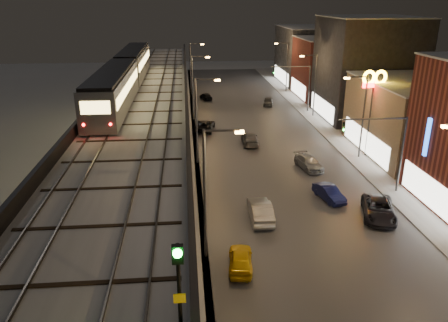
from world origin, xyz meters
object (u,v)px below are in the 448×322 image
car_far_white (206,97)px  car_onc_silver (329,194)px  car_mid_silver (205,126)px  car_onc_white (309,163)px  car_onc_dark (379,210)px  subway_train (125,74)px  car_near_white (260,211)px  car_onc_red (268,102)px  car_taxi (241,260)px  car_mid_dark (250,139)px  rail_signal (178,272)px

car_far_white → car_onc_silver: 41.46m
car_mid_silver → car_onc_white: car_mid_silver is taller
car_far_white → car_onc_silver: car_onc_silver is taller
car_mid_silver → car_onc_dark: car_onc_dark is taller
car_mid_silver → car_onc_silver: 24.10m
car_onc_silver → subway_train: bearing=123.5°
car_near_white → car_onc_red: size_ratio=1.25×
car_taxi → subway_train: bearing=-63.0°
car_taxi → car_onc_red: bearing=-96.2°
car_near_white → car_mid_dark: 18.88m
car_far_white → car_onc_red: (9.91, -5.02, 0.02)m
car_onc_white → car_taxi: bearing=-129.9°
subway_train → car_mid_dark: 16.30m
car_near_white → car_onc_dark: 9.45m
car_mid_silver → car_mid_dark: car_mid_silver is taller
car_onc_dark → car_onc_red: 39.10m
car_onc_white → car_onc_dark: bearing=-87.8°
car_near_white → car_onc_white: bearing=-122.1°
rail_signal → car_mid_dark: rail_signal is taller
car_onc_white → car_mid_silver: bearing=112.7°
car_mid_silver → car_far_white: bearing=-82.0°
car_mid_dark → car_onc_dark: car_onc_dark is taller
rail_signal → car_onc_silver: size_ratio=0.87×
car_mid_dark → car_mid_silver: bearing=-49.4°
car_taxi → car_mid_silver: (-0.82, 31.52, 0.04)m
car_mid_silver → car_taxi: bearing=102.9°
car_near_white → car_onc_dark: car_near_white is taller
car_mid_silver → car_onc_silver: (9.72, -22.06, -0.07)m
car_far_white → car_onc_white: size_ratio=0.83×
car_mid_silver → car_onc_red: size_ratio=1.33×
rail_signal → car_near_white: size_ratio=0.70×
rail_signal → car_near_white: 21.91m
car_taxi → car_far_white: 50.02m
car_far_white → car_mid_silver: bearing=72.7°
car_mid_silver → car_far_white: size_ratio=1.38×
car_onc_dark → car_near_white: bearing=-166.1°
car_onc_silver → car_onc_white: car_onc_white is taller
car_far_white → car_onc_red: car_onc_red is taller
rail_signal → car_far_white: size_ratio=0.91×
rail_signal → car_onc_silver: (12.49, 22.43, -8.30)m
car_onc_silver → car_near_white: bearing=-169.3°
rail_signal → car_onc_dark: 25.71m
car_mid_silver → car_onc_dark: bearing=127.6°
car_mid_dark → rail_signal: bearing=79.9°
car_onc_white → car_mid_dark: bearing=108.6°
car_taxi → car_far_white: car_taxi is taller
rail_signal → car_far_white: rail_signal is taller
subway_train → car_far_white: subway_train is taller
car_taxi → car_onc_white: bearing=-111.8°
car_onc_red → car_mid_silver: bearing=-116.4°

